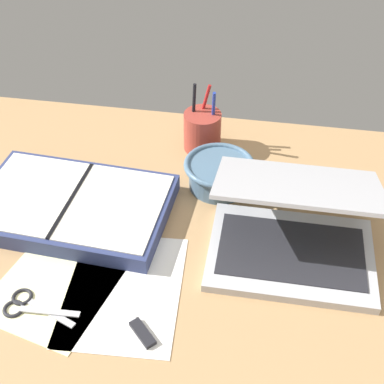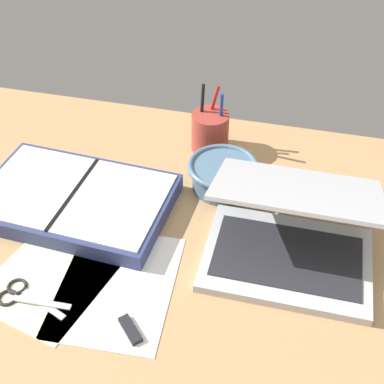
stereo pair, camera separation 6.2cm
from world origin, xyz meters
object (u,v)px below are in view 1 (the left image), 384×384
Objects in this scene: laptop at (293,230)px; planner at (73,206)px; pen_cup at (202,131)px; scissors at (26,305)px; bowl at (219,173)px.

planner is (-46.23, 2.52, -3.00)cm from laptop.
pen_cup reaches higher than planner.
planner is 2.96× the size of scissors.
pen_cup is at bearing 75.05° from scissors.
scissors is at bearing -127.25° from bowl.
pen_cup reaches higher than laptop.
laptop reaches higher than scissors.
planner reaches higher than scissors.
bowl is 32.82cm from planner.
planner is at bearing -154.21° from bowl.
bowl is (-16.71, 16.78, -1.41)cm from laptop.
bowl is at bearing 29.24° from planner.
laptop is at bearing -45.11° from bowl.
laptop is 46.40cm from planner.
scissors is (-46.57, -22.48, -4.70)cm from laptop.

